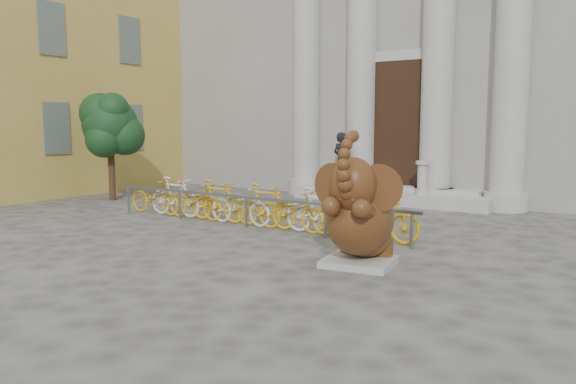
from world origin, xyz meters
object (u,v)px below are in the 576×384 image
Objects in this scene: tree at (110,126)px; bike_rack at (252,205)px; elephant_statue at (359,217)px; pedestrian at (342,160)px.

bike_rack is at bearing -9.98° from tree.
bike_rack is at bearing 144.24° from elephant_statue.
elephant_statue reaches higher than bike_rack.
elephant_statue is 4.15m from bike_rack.
tree is (-6.20, 1.09, 1.77)m from bike_rack.
tree reaches higher than elephant_statue.
elephant_statue is 1.30× the size of pedestrian.
bike_rack is (-3.67, 1.90, -0.32)m from elephant_statue.
bike_rack is at bearing 107.09° from pedestrian.
tree reaches higher than pedestrian.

